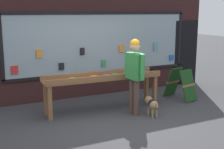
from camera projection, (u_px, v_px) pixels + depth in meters
ground_plane at (120, 122)px, 6.92m from camera, size 40.00×40.00×0.00m
shopfront_facade at (83, 38)px, 8.71m from camera, size 8.28×0.29×3.40m
display_table_main at (103, 80)px, 7.58m from camera, size 2.93×0.72×0.93m
person_browsing at (135, 70)px, 7.19m from camera, size 0.25×0.69×1.79m
small_dog at (152, 104)px, 7.24m from camera, size 0.24×0.55×0.43m
sandwich_board_sign at (181, 84)px, 8.62m from camera, size 0.63×0.92×0.84m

